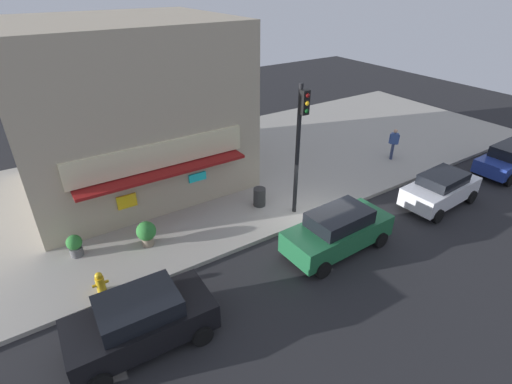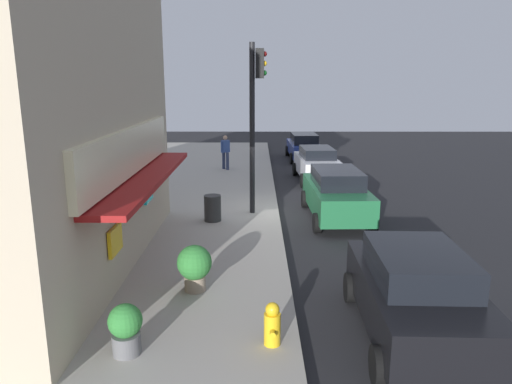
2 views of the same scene
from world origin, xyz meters
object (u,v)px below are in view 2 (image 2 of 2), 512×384
(pedestrian, at_px, (225,151))
(parked_car_white, at_px, (317,164))
(potted_plant_by_doorway, at_px, (126,328))
(potted_plant_by_window, at_px, (195,265))
(parked_car_green, at_px, (336,194))
(parked_car_blue, at_px, (304,146))
(trash_can, at_px, (213,208))
(fire_hydrant, at_px, (272,324))
(traffic_light, at_px, (255,107))
(parked_car_black, at_px, (416,293))

(pedestrian, bearing_deg, parked_car_white, -114.82)
(potted_plant_by_doorway, xyz_separation_m, potted_plant_by_window, (2.48, -0.84, 0.11))
(parked_car_green, distance_m, parked_car_blue, 12.59)
(parked_car_blue, bearing_deg, trash_can, 162.32)
(fire_hydrant, distance_m, parked_car_blue, 21.11)
(parked_car_blue, bearing_deg, parked_car_green, 179.58)
(potted_plant_by_window, xyz_separation_m, parked_car_blue, (18.77, -4.19, 0.05))
(pedestrian, bearing_deg, potted_plant_by_window, -178.95)
(trash_can, xyz_separation_m, parked_car_white, (7.21, -4.30, 0.23))
(trash_can, xyz_separation_m, potted_plant_by_doorway, (-7.82, 0.75, 0.05))
(traffic_light, bearing_deg, trash_can, 126.09)
(fire_hydrant, distance_m, trash_can, 7.72)
(traffic_light, xyz_separation_m, parked_car_black, (-7.99, -2.98, -2.94))
(parked_car_green, bearing_deg, trash_can, 101.37)
(traffic_light, bearing_deg, fire_hydrant, -177.78)
(parked_car_blue, bearing_deg, parked_car_white, -179.82)
(traffic_light, xyz_separation_m, potted_plant_by_window, (-6.35, 1.30, -3.05))
(trash_can, bearing_deg, potted_plant_by_doorway, 174.55)
(fire_hydrant, relative_size, parked_car_green, 0.18)
(pedestrian, bearing_deg, traffic_light, -169.29)
(pedestrian, height_order, parked_car_green, pedestrian)
(trash_can, relative_size, potted_plant_by_window, 0.83)
(parked_car_green, relative_size, parked_car_white, 1.09)
(parked_car_black, height_order, parked_car_green, parked_car_green)
(potted_plant_by_doorway, bearing_deg, parked_car_green, -29.67)
(traffic_light, height_order, pedestrian, traffic_light)
(fire_hydrant, xyz_separation_m, parked_car_green, (8.37, -2.47, 0.34))
(parked_car_green, distance_m, parked_car_white, 6.37)
(potted_plant_by_window, bearing_deg, pedestrian, 1.05)
(trash_can, distance_m, potted_plant_by_doorway, 7.86)
(parked_car_black, bearing_deg, potted_plant_by_window, 69.02)
(traffic_light, height_order, fire_hydrant, traffic_light)
(fire_hydrant, height_order, potted_plant_by_doorway, potted_plant_by_doorway)
(trash_can, bearing_deg, parked_car_black, -147.96)
(trash_can, xyz_separation_m, parked_car_black, (-6.98, -4.37, 0.28))
(fire_hydrant, xyz_separation_m, parked_car_black, (0.55, -2.65, 0.33))
(fire_hydrant, distance_m, parked_car_white, 14.97)
(traffic_light, relative_size, trash_can, 6.69)
(fire_hydrant, height_order, trash_can, trash_can)
(trash_can, relative_size, pedestrian, 0.49)
(parked_car_green, bearing_deg, pedestrian, 27.33)
(potted_plant_by_window, bearing_deg, parked_car_white, -18.52)
(fire_hydrant, height_order, parked_car_blue, parked_car_blue)
(potted_plant_by_doorway, height_order, potted_plant_by_window, potted_plant_by_window)
(trash_can, distance_m, pedestrian, 9.30)
(fire_hydrant, bearing_deg, trash_can, 12.89)
(traffic_light, xyz_separation_m, potted_plant_by_doorway, (-8.84, 2.14, -3.17))
(parked_car_black, bearing_deg, parked_car_blue, 0.24)
(trash_can, distance_m, parked_car_black, 8.24)
(pedestrian, relative_size, parked_car_green, 0.39)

